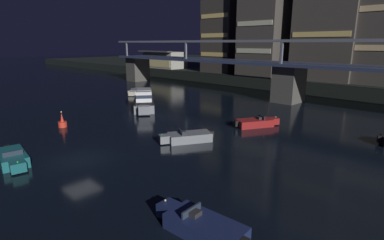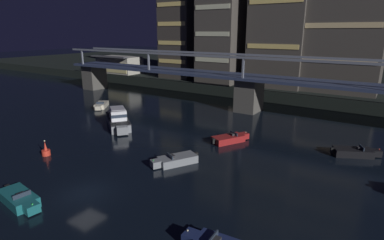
{
  "view_description": "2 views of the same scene",
  "coord_description": "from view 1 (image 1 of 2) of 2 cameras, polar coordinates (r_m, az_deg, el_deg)",
  "views": [
    {
      "loc": [
        21.74,
        -9.57,
        8.86
      ],
      "look_at": [
        2.21,
        10.3,
        1.75
      ],
      "focal_mm": 28.2,
      "sensor_mm": 36.0,
      "label": 1
    },
    {
      "loc": [
        20.48,
        -14.54,
        13.15
      ],
      "look_at": [
        -0.23,
        16.68,
        2.43
      ],
      "focal_mm": 29.09,
      "sensor_mm": 36.0,
      "label": 2
    }
  ],
  "objects": [
    {
      "name": "speedboat_mid_right",
      "position": [
        33.78,
        12.02,
        -0.49
      ],
      "size": [
        3.51,
        4.9,
        1.16
      ],
      "color": "maroon",
      "rests_on": "ground"
    },
    {
      "name": "speedboat_near_right",
      "position": [
        26.73,
        -30.83,
        -6.22
      ],
      "size": [
        5.23,
        2.25,
        1.16
      ],
      "color": "#196066",
      "rests_on": "ground"
    },
    {
      "name": "tower_west_tall",
      "position": [
        66.23,
        14.01,
        19.56
      ],
      "size": [
        8.61,
        8.82,
        26.66
      ],
      "color": "#423D38",
      "rests_on": "far_riverbank"
    },
    {
      "name": "speedboat_far_center",
      "position": [
        27.98,
        -0.87,
        -3.26
      ],
      "size": [
        3.54,
        4.89,
        1.16
      ],
      "color": "gray",
      "rests_on": "ground"
    },
    {
      "name": "cabin_cruiser_near_left",
      "position": [
        42.52,
        -9.06,
        3.55
      ],
      "size": [
        8.55,
        7.11,
        2.79
      ],
      "color": "gray",
      "rests_on": "ground"
    },
    {
      "name": "speedboat_mid_center",
      "position": [
        55.18,
        -10.56,
        5.27
      ],
      "size": [
        3.95,
        4.71,
        1.16
      ],
      "color": "beige",
      "rests_on": "ground"
    },
    {
      "name": "far_riverbank",
      "position": [
        94.2,
        31.29,
        7.54
      ],
      "size": [
        240.0,
        80.0,
        2.2
      ],
      "primitive_type": "cube",
      "color": "black",
      "rests_on": "ground"
    },
    {
      "name": "tower_west_low",
      "position": [
        74.94,
        7.01,
        17.25
      ],
      "size": [
        8.39,
        10.96,
        21.56
      ],
      "color": "#38332D",
      "rests_on": "far_riverbank"
    },
    {
      "name": "waterfront_pavilion",
      "position": [
        85.4,
        -5.24,
        11.29
      ],
      "size": [
        12.4,
        7.4,
        4.7
      ],
      "color": "#B2AD9E",
      "rests_on": "far_riverbank"
    },
    {
      "name": "river_bridge",
      "position": [
        48.67,
        17.97,
        8.4
      ],
      "size": [
        84.36,
        6.4,
        9.38
      ],
      "color": "#4C4944",
      "rests_on": "ground"
    },
    {
      "name": "ground_plane",
      "position": [
        25.35,
        -20.47,
        -7.1
      ],
      "size": [
        400.0,
        400.0,
        0.0
      ],
      "primitive_type": "plane",
      "color": "black"
    },
    {
      "name": "channel_buoy",
      "position": [
        35.65,
        -23.31,
        -0.48
      ],
      "size": [
        0.9,
        0.9,
        1.76
      ],
      "color": "red",
      "rests_on": "ground"
    },
    {
      "name": "speedboat_near_center",
      "position": [
        15.23,
        1.81,
        -19.38
      ],
      "size": [
        5.23,
        2.08,
        1.16
      ],
      "color": "#19234C",
      "rests_on": "ground"
    }
  ]
}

